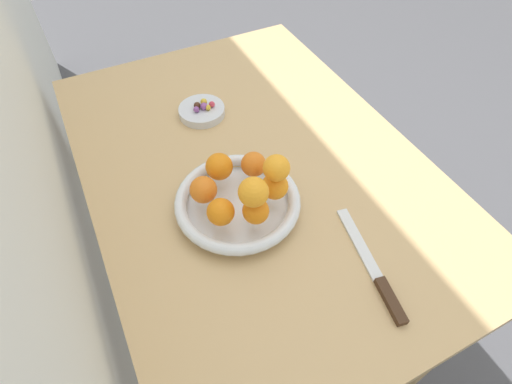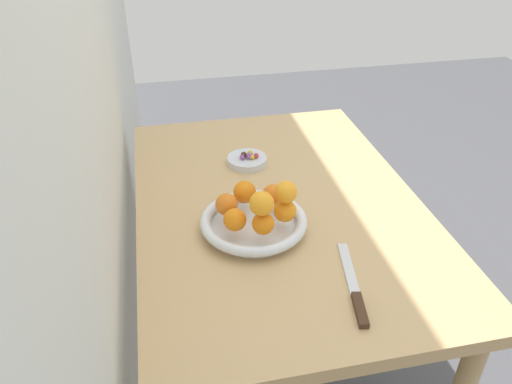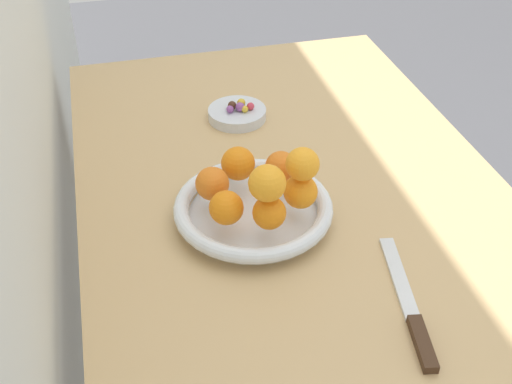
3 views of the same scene
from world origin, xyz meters
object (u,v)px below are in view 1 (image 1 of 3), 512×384
dining_table (253,185)px  orange_6 (253,192)px  orange_7 (276,168)px  orange_1 (253,164)px  orange_5 (256,211)px  candy_dish (202,111)px  fruit_bowl (238,202)px  candy_ball_5 (204,102)px  orange_4 (221,212)px  orange_2 (219,167)px  knife (375,272)px  orange_3 (203,190)px  candy_ball_0 (204,106)px  candy_ball_1 (212,104)px  candy_ball_4 (196,109)px  orange_0 (275,186)px  candy_ball_3 (208,108)px  candy_ball_2 (197,105)px

dining_table → orange_6: size_ratio=19.03×
orange_6 → orange_7: orange_6 is taller
orange_1 → orange_5: 0.12m
orange_7 → orange_6: bearing=117.3°
orange_6 → candy_dish: bearing=-6.1°
fruit_bowl → orange_7: (-0.03, -0.07, 0.10)m
candy_ball_5 → orange_4: bearing=163.5°
dining_table → orange_7: orange_7 is taller
orange_2 → candy_ball_5: size_ratio=3.35×
dining_table → knife: knife is taller
orange_3 → candy_ball_0: (0.30, -0.11, -0.04)m
orange_3 → candy_ball_1: size_ratio=3.54×
orange_1 → orange_7: orange_7 is taller
candy_ball_0 → candy_ball_4: candy_ball_0 is taller
orange_0 → candy_ball_4: size_ratio=3.58×
candy_ball_0 → candy_ball_1: 0.02m
candy_dish → orange_7: orange_7 is taller
orange_4 → candy_ball_1: bearing=-19.4°
dining_table → orange_5: bearing=155.4°
dining_table → candy_ball_0: 0.24m
dining_table → candy_ball_4: size_ratio=70.77×
candy_ball_1 → candy_ball_3: (-0.01, 0.01, -0.00)m
orange_5 → candy_ball_3: size_ratio=3.67×
orange_1 → orange_4: bearing=127.3°
fruit_bowl → orange_4: size_ratio=4.84×
candy_ball_0 → candy_ball_1: bearing=-89.5°
orange_7 → candy_ball_0: bearing=3.1°
orange_1 → orange_3: (-0.02, 0.12, 0.00)m
orange_2 → orange_3: size_ratio=1.04×
candy_dish → orange_6: bearing=173.9°
orange_0 → dining_table: bearing=-8.2°
candy_ball_2 → candy_ball_5: size_ratio=1.02×
candy_dish → candy_ball_4: candy_ball_4 is taller
orange_0 → orange_4: (-0.01, 0.12, -0.00)m
candy_ball_2 → candy_ball_5: bearing=-71.7°
orange_1 → orange_2: (0.02, 0.07, 0.00)m
orange_4 → orange_7: bearing=-85.7°
candy_ball_3 → orange_5: bearing=172.2°
candy_dish → orange_7: size_ratio=2.25×
orange_1 → orange_6: orange_6 is taller
orange_4 → candy_ball_4: size_ratio=3.52×
orange_6 → knife: orange_6 is taller
orange_5 → candy_ball_0: bearing=-6.4°
fruit_bowl → orange_5: bearing=-172.7°
candy_ball_3 → orange_0: bearing=-178.3°
fruit_bowl → orange_0: size_ratio=4.77×
orange_1 → orange_0: bearing=-171.6°
candy_dish → candy_ball_0: candy_ball_0 is taller
orange_3 → orange_7: orange_7 is taller
orange_1 → knife: size_ratio=0.21×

